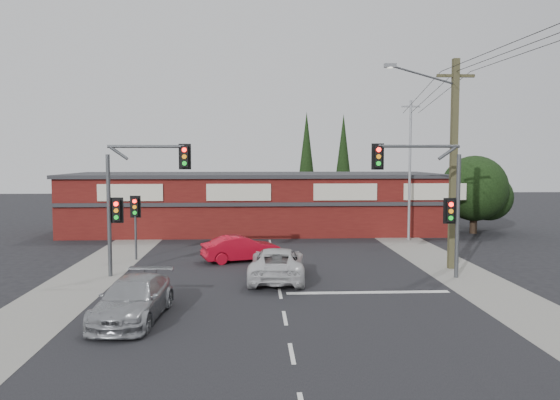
{
  "coord_description": "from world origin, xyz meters",
  "views": [
    {
      "loc": [
        -1.02,
        -22.6,
        5.36
      ],
      "look_at": [
        0.21,
        3.0,
        3.36
      ],
      "focal_mm": 35.0,
      "sensor_mm": 36.0,
      "label": 1
    }
  ],
  "objects_px": {
    "silver_suv": "(133,299)",
    "shop_building": "(254,202)",
    "red_sedan": "(241,249)",
    "white_suv": "(277,264)",
    "utility_pole": "(451,157)"
  },
  "relations": [
    {
      "from": "red_sedan",
      "to": "silver_suv",
      "type": "bearing_deg",
      "value": 143.66
    },
    {
      "from": "red_sedan",
      "to": "shop_building",
      "type": "xyz_separation_m",
      "value": [
        0.68,
        11.63,
        1.47
      ]
    },
    {
      "from": "white_suv",
      "to": "silver_suv",
      "type": "bearing_deg",
      "value": 53.05
    },
    {
      "from": "white_suv",
      "to": "shop_building",
      "type": "relative_size",
      "value": 0.19
    },
    {
      "from": "silver_suv",
      "to": "red_sedan",
      "type": "distance_m",
      "value": 10.61
    },
    {
      "from": "white_suv",
      "to": "shop_building",
      "type": "xyz_separation_m",
      "value": [
        -0.99,
        15.94,
        1.43
      ]
    },
    {
      "from": "silver_suv",
      "to": "red_sedan",
      "type": "relative_size",
      "value": 1.18
    },
    {
      "from": "white_suv",
      "to": "utility_pole",
      "type": "height_order",
      "value": "utility_pole"
    },
    {
      "from": "red_sedan",
      "to": "white_suv",
      "type": "bearing_deg",
      "value": -176.83
    },
    {
      "from": "white_suv",
      "to": "red_sedan",
      "type": "height_order",
      "value": "white_suv"
    },
    {
      "from": "silver_suv",
      "to": "utility_pole",
      "type": "relative_size",
      "value": 0.47
    },
    {
      "from": "silver_suv",
      "to": "shop_building",
      "type": "distance_m",
      "value": 22.12
    },
    {
      "from": "red_sedan",
      "to": "utility_pole",
      "type": "xyz_separation_m",
      "value": [
        10.04,
        -2.37,
        4.73
      ]
    },
    {
      "from": "white_suv",
      "to": "red_sedan",
      "type": "distance_m",
      "value": 4.62
    },
    {
      "from": "shop_building",
      "to": "utility_pole",
      "type": "height_order",
      "value": "utility_pole"
    }
  ]
}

